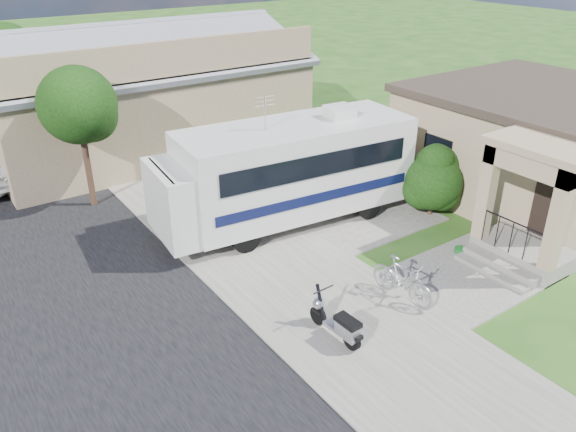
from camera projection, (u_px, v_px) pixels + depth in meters
ground at (362, 294)px, 13.97m from camera, size 120.00×120.00×0.00m
sidewalk_slab at (161, 176)px, 20.77m from camera, size 4.00×80.00×0.06m
driveway_slab at (303, 213)px, 18.03m from camera, size 7.00×6.00×0.05m
walk_slab at (473, 274)px, 14.77m from camera, size 4.00×3.00×0.05m
house at (535, 143)px, 18.78m from camera, size 9.47×7.80×3.54m
warehouse at (140, 97)px, 23.32m from camera, size 12.50×8.40×5.04m
street_tree_a at (81, 108)px, 17.25m from camera, size 2.44×2.40×4.58m
street_tree_b at (11, 54)px, 24.52m from camera, size 2.44×2.40×4.73m
motorhome at (287, 170)px, 16.77m from camera, size 8.08×3.22×4.04m
shrub at (433, 179)px, 17.46m from camera, size 1.94×1.86×2.39m
scooter at (338, 323)px, 12.18m from camera, size 0.55×1.58×1.04m
bicycle at (402, 282)px, 13.49m from camera, size 0.71×1.85×1.09m
garden_hose at (461, 251)px, 15.70m from camera, size 0.36×0.36×0.16m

